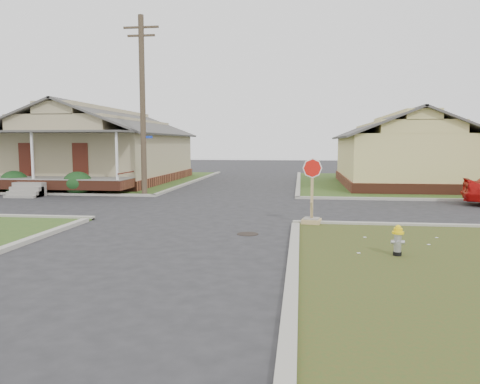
# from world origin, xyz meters

# --- Properties ---
(ground) EXTENTS (120.00, 120.00, 0.00)m
(ground) POSITION_xyz_m (0.00, 0.00, 0.00)
(ground) COLOR #252528
(ground) RESTS_ON ground
(verge_far_left) EXTENTS (19.00, 19.00, 0.05)m
(verge_far_left) POSITION_xyz_m (-13.00, 18.00, 0.03)
(verge_far_left) COLOR #304F1C
(verge_far_left) RESTS_ON ground
(curbs) EXTENTS (80.00, 40.00, 0.12)m
(curbs) POSITION_xyz_m (0.00, 5.00, 0.00)
(curbs) COLOR #A09C90
(curbs) RESTS_ON ground
(manhole) EXTENTS (0.64, 0.64, 0.01)m
(manhole) POSITION_xyz_m (2.20, -0.50, 0.01)
(manhole) COLOR black
(manhole) RESTS_ON ground
(corner_house) EXTENTS (10.10, 15.50, 5.30)m
(corner_house) POSITION_xyz_m (-10.00, 16.68, 2.28)
(corner_house) COLOR brown
(corner_house) RESTS_ON ground
(side_house_yellow) EXTENTS (7.60, 11.60, 4.70)m
(side_house_yellow) POSITION_xyz_m (10.00, 16.50, 2.19)
(side_house_yellow) COLOR brown
(side_house_yellow) RESTS_ON ground
(utility_pole) EXTENTS (1.80, 0.28, 9.00)m
(utility_pole) POSITION_xyz_m (-4.20, 8.90, 4.66)
(utility_pole) COLOR #473829
(utility_pole) RESTS_ON ground
(fire_hydrant) EXTENTS (0.27, 0.27, 0.74)m
(fire_hydrant) POSITION_xyz_m (6.03, -2.87, 0.45)
(fire_hydrant) COLOR black
(fire_hydrant) RESTS_ON ground
(stop_sign) EXTENTS (0.61, 0.60, 2.16)m
(stop_sign) POSITION_xyz_m (4.12, 1.36, 0.52)
(stop_sign) COLOR tan
(stop_sign) RESTS_ON ground
(hedge_left) EXTENTS (1.49, 1.22, 1.14)m
(hedge_left) POSITION_xyz_m (-11.62, 9.27, 0.62)
(hedge_left) COLOR #143717
(hedge_left) RESTS_ON verge_far_left
(hedge_right) EXTENTS (1.50, 1.23, 1.15)m
(hedge_right) POSITION_xyz_m (-7.79, 8.86, 0.62)
(hedge_right) COLOR #143717
(hedge_right) RESTS_ON verge_far_left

